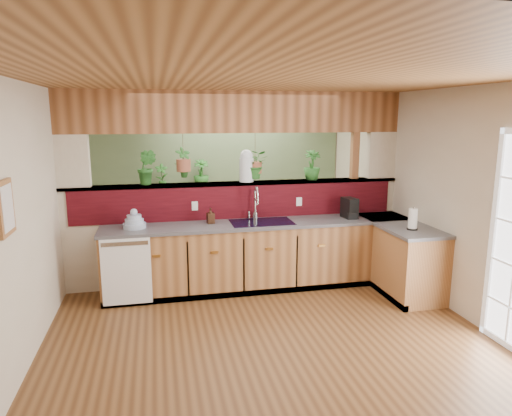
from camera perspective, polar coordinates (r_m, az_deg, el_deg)
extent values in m
cube|color=#57361B|center=(5.35, 0.45, -13.69)|extent=(4.60, 7.00, 0.01)
cube|color=brown|center=(4.86, 0.50, 15.29)|extent=(4.60, 7.00, 0.01)
cube|color=beige|center=(8.35, -4.90, 4.69)|extent=(4.60, 0.02, 2.60)
cube|color=beige|center=(1.90, 26.45, -20.63)|extent=(4.60, 0.02, 2.60)
cube|color=beige|center=(4.98, -26.32, -1.05)|extent=(0.02, 7.00, 2.60)
cube|color=beige|center=(5.89, 22.85, 1.02)|extent=(0.02, 7.00, 2.60)
cube|color=beige|center=(6.37, -2.24, -3.10)|extent=(4.60, 0.15, 1.35)
cube|color=#40080F|center=(6.19, -2.14, 0.74)|extent=(4.40, 0.02, 0.45)
cube|color=brown|center=(6.24, -2.29, 3.09)|extent=(4.60, 0.21, 0.04)
cube|color=brown|center=(6.17, -2.36, 11.90)|extent=(4.60, 0.15, 0.55)
cube|color=beige|center=(6.19, -21.92, 5.29)|extent=(0.40, 0.15, 0.70)
cube|color=beige|center=(6.88, 15.27, 6.25)|extent=(0.40, 0.15, 0.70)
cube|color=brown|center=(6.75, 12.08, 2.89)|extent=(0.10, 0.10, 2.60)
cube|color=brown|center=(6.24, -2.29, 3.09)|extent=(4.60, 0.21, 0.04)
cube|color=brown|center=(6.17, -2.36, 11.90)|extent=(4.60, 0.15, 0.55)
cube|color=#5C744F|center=(8.33, -4.88, 4.68)|extent=(4.55, 0.02, 2.55)
cube|color=brown|center=(6.14, 0.71, -6.05)|extent=(4.10, 0.60, 0.86)
cube|color=#48484D|center=(6.02, 0.72, -1.96)|extent=(4.14, 0.64, 0.04)
cube|color=brown|center=(6.37, 17.25, -5.92)|extent=(0.60, 1.48, 0.86)
cube|color=#48484D|center=(6.25, 17.49, -1.98)|extent=(0.64, 1.52, 0.04)
cube|color=brown|center=(6.74, 15.42, -4.87)|extent=(0.60, 0.60, 0.86)
cube|color=#48484D|center=(6.63, 15.63, -1.13)|extent=(0.64, 0.64, 0.04)
cube|color=black|center=(6.02, 1.29, -10.35)|extent=(4.10, 0.06, 0.08)
cube|color=black|center=(6.37, 14.90, -9.49)|extent=(0.06, 1.48, 0.08)
cube|color=white|center=(5.70, -15.89, -7.67)|extent=(0.58, 0.02, 0.82)
cube|color=#B7B7B2|center=(5.59, -16.09, -4.32)|extent=(0.54, 0.01, 0.05)
cube|color=black|center=(6.02, 0.72, -1.91)|extent=(0.82, 0.50, 0.03)
cube|color=black|center=(6.00, -1.05, -2.79)|extent=(0.34, 0.40, 0.16)
cube|color=black|center=(6.08, 2.46, -2.60)|extent=(0.34, 0.40, 0.16)
cube|color=brown|center=(4.17, -28.84, 0.01)|extent=(0.03, 0.35, 0.45)
cube|color=silver|center=(4.16, -28.64, 0.02)|extent=(0.01, 0.27, 0.37)
cylinder|color=#B7B7B2|center=(6.18, -0.10, -0.95)|extent=(0.07, 0.07, 0.10)
cylinder|color=#B7B7B2|center=(6.15, -0.10, 0.62)|extent=(0.02, 0.02, 0.27)
torus|color=#B7B7B2|center=(6.06, 0.03, 1.75)|extent=(0.20, 0.05, 0.20)
cylinder|color=#B7B7B2|center=(5.99, 0.21, 0.98)|extent=(0.02, 0.02, 0.11)
cylinder|color=#B7B7B2|center=(6.16, -0.88, -0.81)|extent=(0.03, 0.03, 0.10)
cylinder|color=#A0B1CE|center=(5.88, -14.94, -2.15)|extent=(0.28, 0.28, 0.06)
cylinder|color=#A0B1CE|center=(5.87, -14.97, -1.60)|extent=(0.23, 0.23, 0.05)
cylinder|color=#A0B1CE|center=(5.86, -15.00, -1.09)|extent=(0.18, 0.18, 0.05)
sphere|color=#A0B1CE|center=(5.85, -15.03, -0.50)|extent=(0.09, 0.09, 0.09)
imported|color=#392114|center=(5.95, -5.70, -0.95)|extent=(0.11, 0.11, 0.21)
cube|color=black|center=(6.37, 11.60, 0.02)|extent=(0.15, 0.24, 0.28)
cube|color=black|center=(6.31, 11.87, -0.96)|extent=(0.13, 0.09, 0.09)
cylinder|color=silver|center=(6.33, 11.78, -0.57)|extent=(0.07, 0.07, 0.07)
cylinder|color=black|center=(5.94, 18.94, -2.47)|extent=(0.13, 0.13, 0.02)
cylinder|color=#B7B7B2|center=(5.91, 19.02, -1.23)|extent=(0.02, 0.02, 0.28)
cylinder|color=white|center=(5.91, 19.02, -1.23)|extent=(0.11, 0.11, 0.24)
cylinder|color=silver|center=(6.23, -1.20, 4.80)|extent=(0.20, 0.20, 0.33)
sphere|color=silver|center=(6.22, -1.21, 6.50)|extent=(0.17, 0.17, 0.17)
imported|color=#225A1F|center=(6.11, -13.49, 4.98)|extent=(0.31, 0.29, 0.46)
imported|color=#225A1F|center=(6.48, 7.02, 5.36)|extent=(0.24, 0.24, 0.42)
cylinder|color=brown|center=(6.10, -9.11, 7.52)|extent=(0.01, 0.01, 0.36)
cylinder|color=brown|center=(6.12, -9.04, 5.30)|extent=(0.19, 0.19, 0.16)
imported|color=#225A1F|center=(6.10, -9.11, 7.55)|extent=(0.25, 0.21, 0.40)
cylinder|color=brown|center=(6.23, -0.10, 7.51)|extent=(0.01, 0.01, 0.41)
cylinder|color=brown|center=(6.26, -0.10, 5.10)|extent=(0.18, 0.18, 0.16)
imported|color=#225A1F|center=(6.23, -0.10, 7.24)|extent=(0.42, 0.39, 0.39)
cube|color=black|center=(8.18, -9.03, -1.23)|extent=(1.70, 0.70, 1.10)
imported|color=#225A1F|center=(8.04, -11.70, 3.97)|extent=(0.23, 0.16, 0.42)
imported|color=#225A1F|center=(8.07, -6.87, 4.34)|extent=(0.28, 0.28, 0.48)
imported|color=#225A1F|center=(7.88, 4.47, -2.49)|extent=(0.70, 0.61, 0.77)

